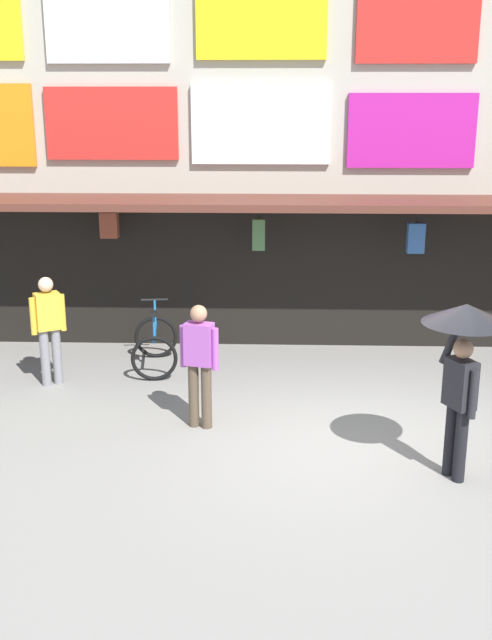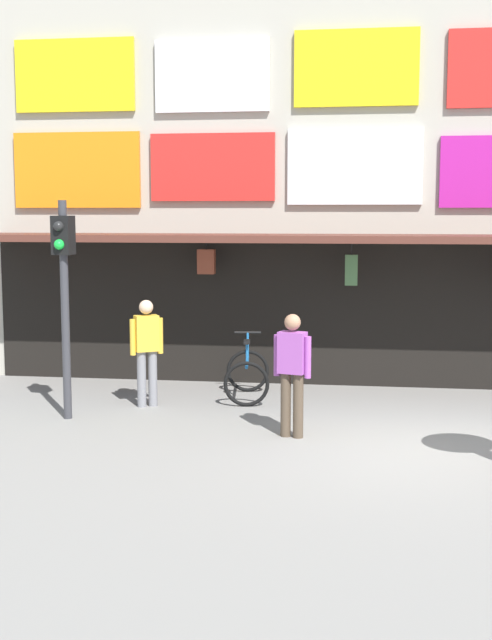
{
  "view_description": "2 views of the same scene",
  "coord_description": "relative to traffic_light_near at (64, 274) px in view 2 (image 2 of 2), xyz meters",
  "views": [
    {
      "loc": [
        -1.03,
        -8.99,
        4.25
      ],
      "look_at": [
        -1.37,
        0.81,
        1.37
      ],
      "focal_mm": 43.06,
      "sensor_mm": 36.0,
      "label": 1
    },
    {
      "loc": [
        -0.99,
        -10.68,
        3.02
      ],
      "look_at": [
        -2.73,
        1.37,
        1.47
      ],
      "focal_mm": 47.23,
      "sensor_mm": 36.0,
      "label": 2
    }
  ],
  "objects": [
    {
      "name": "traffic_light_near",
      "position": [
        0.0,
        0.0,
        0.0
      ],
      "size": [
        0.3,
        0.34,
        3.2
      ],
      "color": "#38383D",
      "rests_on": "ground"
    },
    {
      "name": "ground_plane",
      "position": [
        5.33,
        -0.97,
        -2.14
      ],
      "size": [
        80.0,
        80.0,
        0.0
      ],
      "primitive_type": "plane",
      "color": "gray"
    },
    {
      "name": "bicycle_parked",
      "position": [
        2.44,
        1.69,
        -1.75
      ],
      "size": [
        0.86,
        1.24,
        1.05
      ],
      "color": "black",
      "rests_on": "ground"
    },
    {
      "name": "pedestrian_in_green",
      "position": [
        3.37,
        -0.55,
        -1.19
      ],
      "size": [
        0.51,
        0.31,
        1.68
      ],
      "color": "brown",
      "rests_on": "ground"
    },
    {
      "name": "shopfront",
      "position": [
        5.33,
        3.6,
        1.82
      ],
      "size": [
        18.0,
        2.6,
        8.0
      ],
      "color": "#B2AD9E",
      "rests_on": "ground"
    },
    {
      "name": "pedestrian_in_yellow",
      "position": [
        0.97,
        0.94,
        -1.19
      ],
      "size": [
        0.47,
        0.37,
        1.68
      ],
      "color": "gray",
      "rests_on": "ground"
    }
  ]
}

